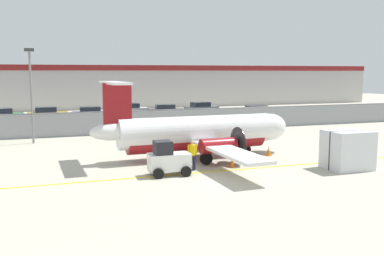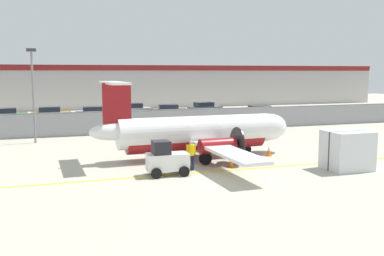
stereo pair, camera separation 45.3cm
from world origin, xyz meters
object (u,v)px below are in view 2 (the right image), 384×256
at_px(parked_car_3, 134,110).
at_px(ground_crew_worker, 191,154).
at_px(commuter_airplane, 200,133).
at_px(traffic_cone_near_left, 231,162).
at_px(traffic_cone_near_right, 179,165).
at_px(parked_car_1, 51,114).
at_px(parked_car_6, 259,113).
at_px(baggage_tug, 167,159).
at_px(traffic_cone_far_left, 269,151).
at_px(parked_car_2, 94,114).
at_px(traffic_cone_far_right, 250,160).
at_px(apron_light_pole, 33,88).
at_px(parked_car_5, 205,108).
at_px(cargo_container, 347,150).
at_px(parked_car_4, 169,111).

bearing_deg(parked_car_3, ground_crew_worker, -98.24).
bearing_deg(commuter_airplane, traffic_cone_near_left, -79.01).
bearing_deg(traffic_cone_near_right, parked_car_3, 84.64).
bearing_deg(parked_car_1, traffic_cone_near_right, -74.94).
bearing_deg(parked_car_6, baggage_tug, 53.27).
xyz_separation_m(traffic_cone_far_left, parked_car_2, (-9.08, 23.36, 0.58)).
bearing_deg(ground_crew_worker, parked_car_1, -156.43).
relative_size(traffic_cone_far_left, traffic_cone_far_right, 1.00).
bearing_deg(traffic_cone_near_right, traffic_cone_far_left, 17.99).
relative_size(traffic_cone_far_right, apron_light_pole, 0.09).
height_order(parked_car_1, parked_car_5, same).
bearing_deg(cargo_container, parked_car_1, 119.26).
bearing_deg(apron_light_pole, traffic_cone_far_left, -34.90).
distance_m(traffic_cone_far_right, parked_car_1, 29.03).
height_order(traffic_cone_near_left, parked_car_4, parked_car_4).
height_order(parked_car_3, parked_car_4, same).
bearing_deg(baggage_tug, parked_car_4, 75.79).
bearing_deg(parked_car_2, apron_light_pole, -109.66).
height_order(parked_car_1, parked_car_3, same).
height_order(traffic_cone_near_right, traffic_cone_far_left, same).
relative_size(baggage_tug, parked_car_3, 0.55).
xyz_separation_m(baggage_tug, traffic_cone_near_right, (0.95, 0.85, -0.54)).
xyz_separation_m(commuter_airplane, traffic_cone_near_right, (-2.33, -3.17, -1.29)).
distance_m(parked_car_3, apron_light_pole, 20.19).
relative_size(parked_car_3, parked_car_5, 0.99).
relative_size(baggage_tug, parked_car_5, 0.54).
relative_size(traffic_cone_near_right, parked_car_4, 0.15).
height_order(ground_crew_worker, parked_car_6, same).
height_order(commuter_airplane, ground_crew_worker, commuter_airplane).
bearing_deg(ground_crew_worker, apron_light_pole, -137.71).
distance_m(commuter_airplane, traffic_cone_near_right, 4.14).
xyz_separation_m(baggage_tug, traffic_cone_near_left, (4.06, 0.72, -0.54)).
bearing_deg(parked_car_3, traffic_cone_far_right, -91.08).
distance_m(ground_crew_worker, parked_car_3, 29.48).
height_order(traffic_cone_far_left, parked_car_1, parked_car_1).
bearing_deg(ground_crew_worker, parked_car_3, -176.18).
distance_m(traffic_cone_near_left, parked_car_6, 24.79).
distance_m(parked_car_1, parked_car_2, 4.73).
distance_m(cargo_container, traffic_cone_near_left, 6.56).
relative_size(cargo_container, parked_car_5, 0.56).
bearing_deg(traffic_cone_far_right, traffic_cone_near_right, 179.31).
xyz_separation_m(parked_car_3, parked_car_6, (12.91, -8.02, 0.00)).
xyz_separation_m(commuter_airplane, parked_car_1, (-9.22, 23.55, -0.71)).
distance_m(traffic_cone_far_right, parked_car_4, 26.25).
height_order(ground_crew_worker, traffic_cone_far_right, ground_crew_worker).
height_order(parked_car_5, parked_car_6, same).
distance_m(traffic_cone_far_right, parked_car_5, 29.32).
bearing_deg(parked_car_5, traffic_cone_far_left, -106.54).
xyz_separation_m(baggage_tug, traffic_cone_far_right, (5.27, 0.79, -0.54)).
bearing_deg(traffic_cone_near_right, traffic_cone_near_left, -2.35).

